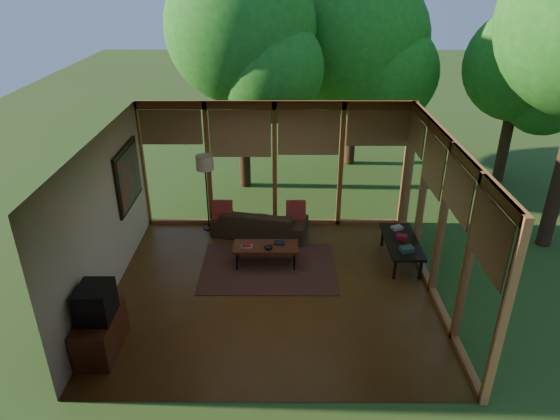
{
  "coord_description": "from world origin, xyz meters",
  "views": [
    {
      "loc": [
        0.15,
        -7.19,
        5.07
      ],
      "look_at": [
        0.12,
        0.7,
        1.21
      ],
      "focal_mm": 32.0,
      "sensor_mm": 36.0,
      "label": 1
    }
  ],
  "objects_px": {
    "coffee_table": "(266,247)",
    "side_console": "(402,242)",
    "television": "(96,302)",
    "media_cabinet": "(100,333)",
    "floor_lamp": "(205,167)",
    "sofa": "(260,222)"
  },
  "relations": [
    {
      "from": "sofa",
      "to": "coffee_table",
      "type": "xyz_separation_m",
      "value": [
        0.17,
        -1.21,
        0.11
      ]
    },
    {
      "from": "side_console",
      "to": "television",
      "type": "bearing_deg",
      "value": -153.03
    },
    {
      "from": "television",
      "to": "side_console",
      "type": "bearing_deg",
      "value": 26.97
    },
    {
      "from": "television",
      "to": "floor_lamp",
      "type": "relative_size",
      "value": 0.33
    },
    {
      "from": "sofa",
      "to": "television",
      "type": "xyz_separation_m",
      "value": [
        -2.14,
        -3.52,
        0.57
      ]
    },
    {
      "from": "floor_lamp",
      "to": "side_console",
      "type": "height_order",
      "value": "floor_lamp"
    },
    {
      "from": "coffee_table",
      "to": "side_console",
      "type": "bearing_deg",
      "value": 3.54
    },
    {
      "from": "side_console",
      "to": "media_cabinet",
      "type": "bearing_deg",
      "value": -153.12
    },
    {
      "from": "media_cabinet",
      "to": "coffee_table",
      "type": "distance_m",
      "value": 3.28
    },
    {
      "from": "floor_lamp",
      "to": "media_cabinet",
      "type": "bearing_deg",
      "value": -105.51
    },
    {
      "from": "media_cabinet",
      "to": "side_console",
      "type": "height_order",
      "value": "media_cabinet"
    },
    {
      "from": "sofa",
      "to": "media_cabinet",
      "type": "bearing_deg",
      "value": 70.36
    },
    {
      "from": "sofa",
      "to": "coffee_table",
      "type": "distance_m",
      "value": 1.22
    },
    {
      "from": "coffee_table",
      "to": "floor_lamp",
      "type": "bearing_deg",
      "value": 130.4
    },
    {
      "from": "floor_lamp",
      "to": "sofa",
      "type": "bearing_deg",
      "value": -14.36
    },
    {
      "from": "media_cabinet",
      "to": "television",
      "type": "relative_size",
      "value": 1.82
    },
    {
      "from": "television",
      "to": "floor_lamp",
      "type": "height_order",
      "value": "floor_lamp"
    },
    {
      "from": "media_cabinet",
      "to": "television",
      "type": "bearing_deg",
      "value": -0.0
    },
    {
      "from": "sofa",
      "to": "side_console",
      "type": "relative_size",
      "value": 1.39
    },
    {
      "from": "sofa",
      "to": "television",
      "type": "distance_m",
      "value": 4.16
    },
    {
      "from": "sofa",
      "to": "coffee_table",
      "type": "bearing_deg",
      "value": 109.71
    },
    {
      "from": "coffee_table",
      "to": "side_console",
      "type": "distance_m",
      "value": 2.55
    }
  ]
}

